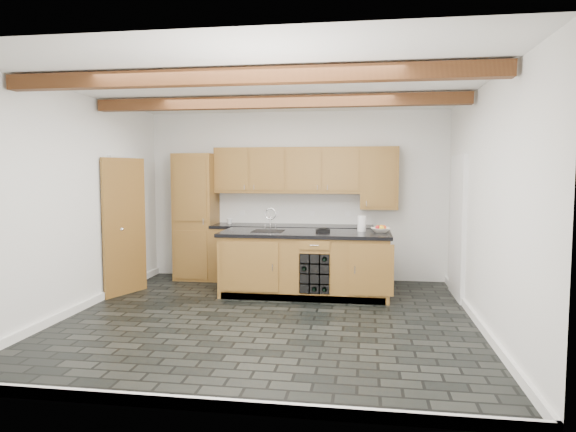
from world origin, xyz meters
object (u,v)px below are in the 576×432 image
object	(u,v)px
kitchen_scale	(323,230)
fruit_bowl	(380,230)
paper_towel	(362,224)
island	(306,263)

from	to	relation	value
kitchen_scale	fruit_bowl	bearing A→B (deg)	-13.66
kitchen_scale	paper_towel	bearing A→B (deg)	-3.24
kitchen_scale	fruit_bowl	xyz separation A→B (m)	(0.83, 0.07, 0.01)
fruit_bowl	island	bearing A→B (deg)	-174.70
fruit_bowl	paper_towel	bearing A→B (deg)	162.96
island	fruit_bowl	bearing A→B (deg)	5.30
paper_towel	island	bearing A→B (deg)	-167.27
kitchen_scale	paper_towel	size ratio (longest dim) A/B	0.95
island	kitchen_scale	size ratio (longest dim) A/B	11.53
island	paper_towel	world-z (taller)	paper_towel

